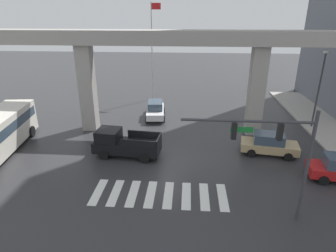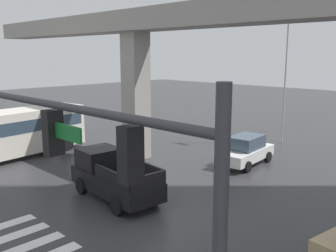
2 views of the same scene
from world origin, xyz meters
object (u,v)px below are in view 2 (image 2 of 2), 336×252
at_px(pickup_truck, 112,176).
at_px(sedan_white, 245,150).
at_px(traffic_signal_mast, 127,198).
at_px(flagpole, 288,53).
at_px(city_bus, 3,133).

xyz_separation_m(pickup_truck, sedan_white, (1.50, 8.78, -0.14)).
height_order(traffic_signal_mast, flagpole, flagpole).
height_order(sedan_white, traffic_signal_mast, traffic_signal_mast).
xyz_separation_m(pickup_truck, flagpole, (0.52, 15.35, 5.58)).
height_order(pickup_truck, city_bus, city_bus).
relative_size(pickup_truck, traffic_signal_mast, 0.81).
bearing_deg(flagpole, traffic_signal_mast, -68.37).
bearing_deg(traffic_signal_mast, flagpole, 111.63).
bearing_deg(flagpole, sedan_white, -81.52).
relative_size(sedan_white, flagpole, 0.39).
bearing_deg(flagpole, city_bus, -122.45).
height_order(pickup_truck, traffic_signal_mast, traffic_signal_mast).
xyz_separation_m(city_bus, traffic_signal_mast, (19.04, -5.77, 2.66)).
xyz_separation_m(city_bus, flagpole, (10.32, 16.23, 4.85)).
xyz_separation_m(pickup_truck, traffic_signal_mast, (9.24, -6.65, 3.40)).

